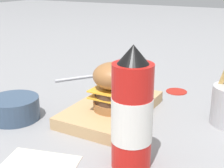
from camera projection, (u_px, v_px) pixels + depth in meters
ground_plane at (102, 118)px, 0.74m from camera, size 6.00×6.00×0.00m
serving_board at (112, 109)px, 0.76m from camera, size 0.28×0.16×0.03m
burger at (113, 86)px, 0.71m from camera, size 0.09×0.09×0.11m
ketchup_bottle at (132, 114)px, 0.52m from camera, size 0.07×0.07×0.22m
side_bowl at (14, 108)px, 0.73m from camera, size 0.12×0.12×0.05m
spoon at (93, 76)px, 1.04m from camera, size 0.15×0.12×0.01m
ketchup_puddle at (177, 91)px, 0.91m from camera, size 0.06×0.06×0.00m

